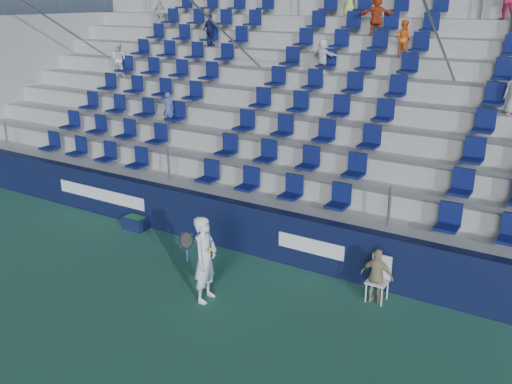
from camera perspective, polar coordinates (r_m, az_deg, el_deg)
ground at (r=11.47m, az=-8.44°, el=-11.81°), size 70.00×70.00×0.00m
sponsor_wall at (r=13.47m, az=0.07°, el=-3.87°), size 24.00×0.32×1.20m
grandstand at (r=17.35m, az=9.04°, el=6.47°), size 24.00×8.17×6.63m
tennis_player at (r=11.43m, az=-5.12°, el=-6.69°), size 0.69×0.71×1.79m
line_judge_chair at (r=11.83m, az=12.25°, el=-8.11°), size 0.41×0.42×0.93m
line_judge at (r=11.69m, az=12.01°, el=-8.21°), size 0.67×0.29×1.15m
ball_bin at (r=15.36m, az=-11.98°, el=-2.99°), size 0.62×0.41×0.35m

